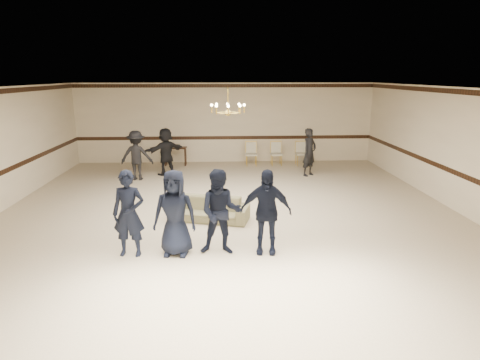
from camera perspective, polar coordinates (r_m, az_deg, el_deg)
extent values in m
cube|color=beige|center=(10.27, -1.47, -5.47)|extent=(12.00, 14.00, 0.01)
cube|color=black|center=(9.66, -1.59, 12.67)|extent=(12.00, 14.00, 0.01)
cube|color=beige|center=(16.76, -2.07, 7.96)|extent=(12.00, 0.01, 3.20)
cube|color=beige|center=(3.27, 1.40, -21.17)|extent=(12.00, 0.01, 3.20)
cube|color=beige|center=(11.63, 29.57, 3.16)|extent=(0.01, 14.00, 3.20)
cube|color=black|center=(16.83, -2.05, 5.92)|extent=(12.00, 0.02, 0.14)
cube|color=black|center=(16.64, -2.11, 13.02)|extent=(12.00, 0.02, 0.14)
imported|color=black|center=(8.31, -15.28, -4.56)|extent=(0.67, 0.47, 1.74)
imported|color=black|center=(8.16, -9.08, -4.57)|extent=(0.91, 0.65, 1.74)
imported|color=black|center=(8.11, -2.73, -4.52)|extent=(0.89, 0.71, 1.74)
imported|color=black|center=(8.16, 3.63, -4.42)|extent=(1.06, 0.54, 1.74)
imported|color=#746E4D|center=(10.15, -4.28, -4.07)|extent=(2.05, 1.21, 0.56)
imported|color=black|center=(14.34, -14.23, 3.35)|extent=(1.11, 0.67, 1.69)
imported|color=black|center=(14.87, -10.31, 3.94)|extent=(1.53, 1.37, 1.69)
imported|color=black|center=(14.68, 9.66, 3.84)|extent=(0.73, 0.71, 1.69)
cube|color=black|center=(16.44, -8.97, 3.30)|extent=(0.90, 0.44, 0.73)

